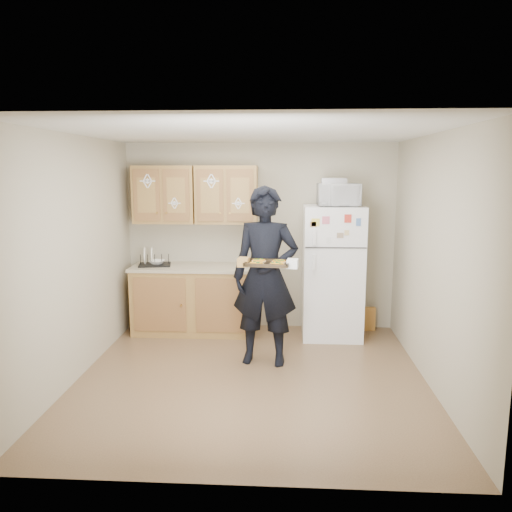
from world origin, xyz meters
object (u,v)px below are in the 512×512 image
(microwave, at_px, (339,195))
(dish_rack, at_px, (155,259))
(baking_tray, at_px, (268,264))
(refrigerator, at_px, (332,272))
(person, at_px, (265,276))

(microwave, height_order, dish_rack, microwave)
(baking_tray, distance_m, microwave, 1.62)
(baking_tray, bearing_deg, refrigerator, 65.09)
(refrigerator, height_order, baking_tray, refrigerator)
(person, bearing_deg, microwave, 53.57)
(microwave, relative_size, dish_rack, 1.25)
(dish_rack, bearing_deg, microwave, -2.39)
(refrigerator, distance_m, microwave, 0.99)
(person, relative_size, dish_rack, 4.88)
(baking_tray, bearing_deg, dish_rack, 146.25)
(refrigerator, xyz_separation_m, baking_tray, (-0.79, -1.27, 0.34))
(dish_rack, bearing_deg, refrigerator, -1.21)
(refrigerator, relative_size, person, 0.86)
(baking_tray, bearing_deg, person, 103.77)
(person, height_order, baking_tray, person)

